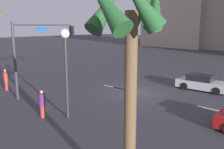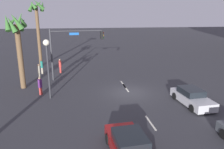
{
  "view_description": "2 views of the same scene",
  "coord_description": "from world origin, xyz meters",
  "px_view_note": "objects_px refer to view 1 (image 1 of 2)",
  "views": [
    {
      "loc": [
        -12.01,
        16.38,
        5.63
      ],
      "look_at": [
        1.39,
        1.66,
        1.64
      ],
      "focal_mm": 39.01,
      "sensor_mm": 36.0,
      "label": 1
    },
    {
      "loc": [
        -20.0,
        5.13,
        7.53
      ],
      "look_at": [
        0.52,
        1.64,
        1.8
      ],
      "focal_mm": 34.92,
      "sensor_mm": 36.0,
      "label": 2
    }
  ],
  "objects_px": {
    "traffic_signal": "(39,45)",
    "palm_tree_1": "(128,36)",
    "car_0": "(203,83)",
    "pedestrian_2": "(6,79)",
    "building_2": "(181,1)",
    "pedestrian_1": "(42,103)",
    "streetlamp": "(66,56)"
  },
  "relations": [
    {
      "from": "traffic_signal",
      "to": "palm_tree_1",
      "type": "xyz_separation_m",
      "value": [
        -13.61,
        5.37,
        1.24
      ]
    },
    {
      "from": "car_0",
      "to": "pedestrian_2",
      "type": "height_order",
      "value": "pedestrian_2"
    },
    {
      "from": "building_2",
      "to": "traffic_signal",
      "type": "bearing_deg",
      "value": 109.83
    },
    {
      "from": "building_2",
      "to": "pedestrian_1",
      "type": "bearing_deg",
      "value": 113.82
    },
    {
      "from": "car_0",
      "to": "streetlamp",
      "type": "relative_size",
      "value": 0.84
    },
    {
      "from": "traffic_signal",
      "to": "pedestrian_1",
      "type": "distance_m",
      "value": 6.66
    },
    {
      "from": "traffic_signal",
      "to": "streetlamp",
      "type": "xyz_separation_m",
      "value": [
        -6.19,
        1.96,
        -0.24
      ]
    },
    {
      "from": "pedestrian_1",
      "to": "palm_tree_1",
      "type": "height_order",
      "value": "palm_tree_1"
    },
    {
      "from": "pedestrian_2",
      "to": "pedestrian_1",
      "type": "bearing_deg",
      "value": 170.04
    },
    {
      "from": "palm_tree_1",
      "to": "building_2",
      "type": "height_order",
      "value": "building_2"
    },
    {
      "from": "pedestrian_2",
      "to": "palm_tree_1",
      "type": "distance_m",
      "value": 17.71
    },
    {
      "from": "traffic_signal",
      "to": "pedestrian_1",
      "type": "xyz_separation_m",
      "value": [
        -5.01,
        2.99,
        -3.22
      ]
    },
    {
      "from": "car_0",
      "to": "pedestrian_2",
      "type": "xyz_separation_m",
      "value": [
        12.82,
        11.85,
        0.37
      ]
    },
    {
      "from": "streetlamp",
      "to": "pedestrian_2",
      "type": "xyz_separation_m",
      "value": [
        9.32,
        -0.4,
        -2.87
      ]
    },
    {
      "from": "building_2",
      "to": "palm_tree_1",
      "type": "bearing_deg",
      "value": 120.45
    },
    {
      "from": "pedestrian_2",
      "to": "building_2",
      "type": "bearing_deg",
      "value": -78.4
    },
    {
      "from": "traffic_signal",
      "to": "streetlamp",
      "type": "relative_size",
      "value": 1.16
    },
    {
      "from": "car_0",
      "to": "building_2",
      "type": "bearing_deg",
      "value": -60.26
    },
    {
      "from": "pedestrian_2",
      "to": "building_2",
      "type": "height_order",
      "value": "building_2"
    },
    {
      "from": "traffic_signal",
      "to": "palm_tree_1",
      "type": "bearing_deg",
      "value": 158.49
    },
    {
      "from": "car_0",
      "to": "pedestrian_1",
      "type": "distance_m",
      "value": 14.08
    },
    {
      "from": "palm_tree_1",
      "to": "car_0",
      "type": "bearing_deg",
      "value": -75.94
    },
    {
      "from": "car_0",
      "to": "pedestrian_1",
      "type": "height_order",
      "value": "pedestrian_1"
    },
    {
      "from": "building_2",
      "to": "pedestrian_2",
      "type": "bearing_deg",
      "value": 106.24
    },
    {
      "from": "traffic_signal",
      "to": "car_0",
      "type": "bearing_deg",
      "value": -133.31
    },
    {
      "from": "traffic_signal",
      "to": "palm_tree_1",
      "type": "height_order",
      "value": "palm_tree_1"
    },
    {
      "from": "streetlamp",
      "to": "pedestrian_1",
      "type": "bearing_deg",
      "value": 40.91
    },
    {
      "from": "pedestrian_2",
      "to": "building_2",
      "type": "relative_size",
      "value": 0.08
    },
    {
      "from": "pedestrian_2",
      "to": "traffic_signal",
      "type": "bearing_deg",
      "value": -153.48
    },
    {
      "from": "palm_tree_1",
      "to": "building_2",
      "type": "xyz_separation_m",
      "value": [
        27.73,
        -57.33,
        6.87
      ]
    },
    {
      "from": "pedestrian_2",
      "to": "palm_tree_1",
      "type": "height_order",
      "value": "palm_tree_1"
    },
    {
      "from": "traffic_signal",
      "to": "pedestrian_2",
      "type": "relative_size",
      "value": 3.34
    }
  ]
}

